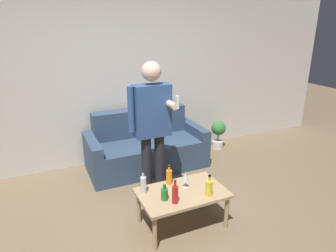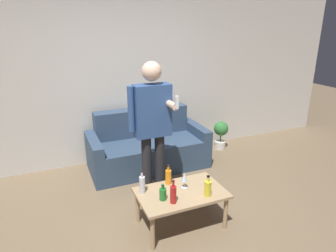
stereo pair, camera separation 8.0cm
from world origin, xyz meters
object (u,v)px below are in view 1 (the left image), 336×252
bottle_orange (175,194)px  couch (146,147)px  person_standing_front (152,121)px  coffee_table (182,196)px

bottle_orange → couch: bearing=79.8°
person_standing_front → bottle_orange: bearing=-96.1°
coffee_table → bottle_orange: bearing=-136.4°
couch → person_standing_front: size_ratio=1.03×
coffee_table → person_standing_front: size_ratio=0.54×
couch → coffee_table: (-0.14, -1.49, 0.06)m
couch → coffee_table: couch is taller
person_standing_front → coffee_table: bearing=-84.0°
couch → bottle_orange: bearing=-100.2°
bottle_orange → coffee_table: bearing=43.6°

